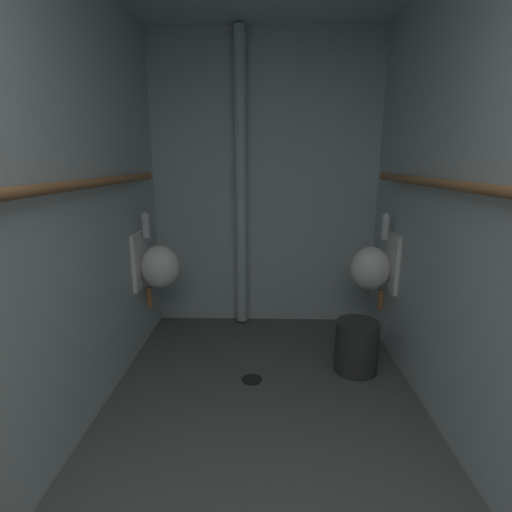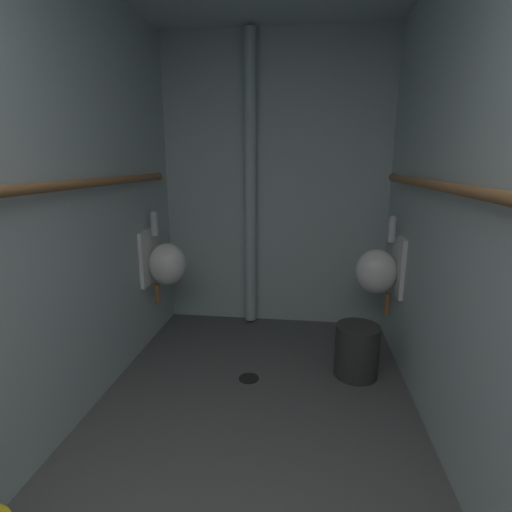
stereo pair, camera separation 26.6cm
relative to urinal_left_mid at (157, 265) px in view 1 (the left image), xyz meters
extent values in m
cube|color=#4C4F4C|center=(0.83, -1.20, -0.71)|extent=(2.08, 3.61, 0.08)
cube|color=#ADBDBF|center=(-0.18, -1.20, 0.59)|extent=(0.06, 3.61, 2.51)
cube|color=#ADBDBF|center=(1.84, -1.20, 0.59)|extent=(0.06, 3.61, 2.51)
cube|color=#ADBDBF|center=(0.83, 0.58, 0.59)|extent=(2.08, 0.06, 2.51)
ellipsoid|color=white|center=(0.02, 0.00, -0.01)|extent=(0.30, 0.26, 0.34)
cube|color=white|center=(-0.13, 0.00, 0.04)|extent=(0.03, 0.30, 0.44)
cylinder|color=silver|center=(-0.07, 0.00, 0.30)|extent=(0.06, 0.06, 0.16)
sphere|color=silver|center=(-0.07, 0.00, 0.38)|extent=(0.06, 0.06, 0.06)
cylinder|color=#936038|center=(-0.08, 0.00, -0.26)|extent=(0.04, 0.04, 0.16)
ellipsoid|color=white|center=(1.64, -0.01, -0.01)|extent=(0.30, 0.26, 0.34)
cube|color=white|center=(1.80, -0.01, 0.04)|extent=(0.03, 0.30, 0.44)
cylinder|color=silver|center=(1.73, -0.01, 0.30)|extent=(0.06, 0.06, 0.16)
sphere|color=silver|center=(1.73, -0.01, 0.38)|extent=(0.06, 0.06, 0.06)
cylinder|color=#936038|center=(1.74, -0.01, -0.26)|extent=(0.04, 0.04, 0.16)
cylinder|color=#936038|center=(-0.09, -1.18, 0.67)|extent=(0.05, 2.76, 0.05)
sphere|color=#936038|center=(-0.09, 0.20, 0.67)|extent=(0.06, 0.06, 0.06)
cylinder|color=#936038|center=(1.75, -1.18, 0.67)|extent=(0.05, 2.74, 0.05)
sphere|color=#936038|center=(1.75, 0.19, 0.67)|extent=(0.06, 0.06, 0.06)
cylinder|color=#ADBDBF|center=(0.63, 0.47, 0.59)|extent=(0.10, 0.10, 2.46)
cylinder|color=black|center=(0.75, -0.51, -0.66)|extent=(0.14, 0.14, 0.01)
cylinder|color=#2D2D2D|center=(1.49, -0.36, -0.48)|extent=(0.30, 0.30, 0.37)
camera|label=1|loc=(0.84, -2.88, 0.79)|focal=27.20mm
camera|label=2|loc=(1.11, -2.88, 0.79)|focal=27.20mm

